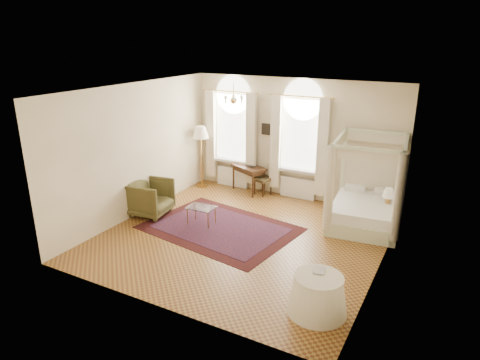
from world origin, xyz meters
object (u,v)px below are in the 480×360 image
Objects in this scene: writing_desk at (249,170)px; coffee_table at (201,209)px; armchair at (150,198)px; side_table at (318,295)px; floor_lamp at (201,135)px; stool at (263,180)px; canopy_bed at (365,207)px; nightstand at (385,215)px.

coffee_table is at bearing -89.27° from writing_desk.
armchair is 1.01× the size of side_table.
side_table is at bearing -40.34° from floor_lamp.
coffee_table is at bearing 150.68° from side_table.
armchair reaches higher than stool.
nightstand is (0.42, 0.26, -0.21)m from canopy_bed.
coffee_table is 0.37× the size of floor_lamp.
stool is 2.59m from coffee_table.
canopy_bed is at bearing 26.94° from coffee_table.
armchair is (-4.98, -1.90, -0.04)m from canopy_bed.
side_table is (0.11, -3.80, -0.16)m from canopy_bed.
side_table is at bearing -119.04° from armchair.
coffee_table is at bearing -57.15° from floor_lamp.
coffee_table is at bearing -93.94° from armchair.
floor_lamp is at bearing 177.28° from nightstand.
writing_desk is at bearing 180.00° from stool.
side_table is (5.08, -4.32, -1.25)m from floor_lamp.
canopy_bed reaches higher than writing_desk.
armchair is at bearing 159.45° from side_table.
canopy_bed is 3.16× the size of coffee_table.
nightstand is 5.56m from floor_lamp.
stool is at bearing 7.70° from floor_lamp.
nightstand is 0.55× the size of armchair.
coffee_table is (0.03, -2.55, -0.27)m from writing_desk.
armchair is 0.54× the size of floor_lamp.
nightstand reaches higher than stool.
armchair reaches higher than coffee_table.
canopy_bed is 3.86× the size of stool.
writing_desk is 1.72× the size of coffee_table.
canopy_bed is 3.92m from coffee_table.
canopy_bed is 1.16× the size of floor_lamp.
nightstand is 0.80× the size of coffee_table.
canopy_bed reaches higher than stool.
writing_desk is 1.18× the size of side_table.
writing_desk is 3.05m from armchair.
writing_desk is at bearing 10.12° from floor_lamp.
armchair is (-5.40, -2.16, 0.18)m from nightstand.
nightstand is 0.47× the size of writing_desk.
canopy_bed is 3.16m from stool.
stool reaches higher than coffee_table.
side_table reaches higher than stool.
nightstand is 0.55× the size of side_table.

